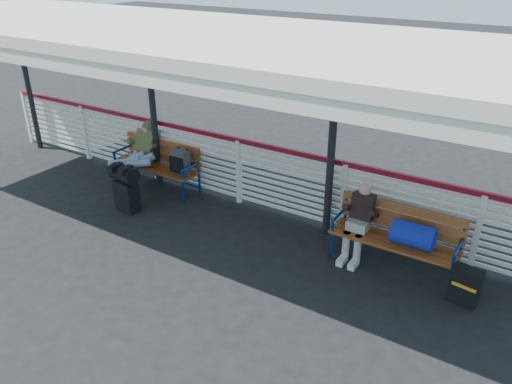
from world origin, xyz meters
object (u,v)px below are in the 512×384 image
Objects in this scene: traveler_man at (137,157)px; suitcase_side at (465,286)px; companion_person at (359,221)px; bench_left at (164,161)px; bench_right at (404,234)px; luggage_stack at (126,186)px.

traveler_man is 5.93m from suitcase_side.
bench_left is at bearing 176.28° from companion_person.
companion_person reaches higher than bench_right.
luggage_stack is at bearing -168.96° from companion_person.
bench_right reaches higher than suitcase_side.
suitcase_side is (5.56, 0.47, -0.21)m from luggage_stack.
traveler_man reaches higher than luggage_stack.
companion_person is 2.22× the size of suitcase_side.
bench_left is 5.61m from suitcase_side.
bench_left reaches higher than luggage_stack.
bench_left is 1.00× the size of bench_right.
companion_person reaches higher than luggage_stack.
companion_person reaches higher than suitcase_side.
luggage_stack is 0.75× the size of companion_person.
companion_person is at bearing 16.48° from luggage_stack.
traveler_man is at bearing -172.97° from suitcase_side.
bench_right is 3.49× the size of suitcase_side.
luggage_stack is 5.58m from suitcase_side.
bench_left is 1.13× the size of traveler_man.
bench_right is 1.57× the size of companion_person.
suitcase_side is at bearing -1.85° from traveler_man.
bench_left is at bearing -176.81° from suitcase_side.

